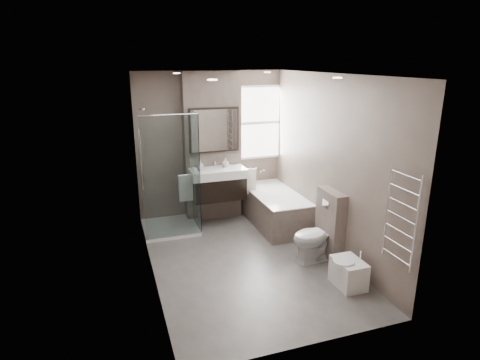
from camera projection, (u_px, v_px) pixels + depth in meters
name	position (u px, v px, depth m)	size (l,w,h in m)	color
room	(246.00, 174.00, 5.41)	(2.70, 3.90, 2.70)	#5A5552
vanity_pier	(212.00, 147.00, 7.02)	(1.00, 0.25, 2.60)	#675A51
vanity	(218.00, 183.00, 6.87)	(0.95, 0.47, 0.66)	black
mirror_cabinet	(214.00, 130.00, 6.78)	(0.86, 0.08, 0.76)	black
towel_left	(186.00, 188.00, 6.68)	(0.24, 0.06, 0.44)	silver
towel_right	(249.00, 182.00, 7.02)	(0.24, 0.06, 0.44)	silver
shower_enclosure	(176.00, 203.00, 6.64)	(0.90, 0.90, 2.00)	white
bathtub	(275.00, 207.00, 6.97)	(0.75, 1.60, 0.57)	#675A51
window	(258.00, 123.00, 7.28)	(0.98, 0.06, 1.33)	white
toilet	(317.00, 236.00, 5.69)	(0.41, 0.72, 0.74)	white
cistern_box	(330.00, 224.00, 5.78)	(0.19, 0.55, 1.00)	#675A51
bidet	(348.00, 273.00, 5.08)	(0.39, 0.44, 0.47)	white
towel_radiator	(401.00, 217.00, 4.39)	(0.03, 0.49, 1.10)	silver
soap_bottle_a	(201.00, 166.00, 6.66)	(0.08, 0.08, 0.17)	white
soap_bottle_b	(225.00, 162.00, 6.89)	(0.12, 0.12, 0.15)	white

